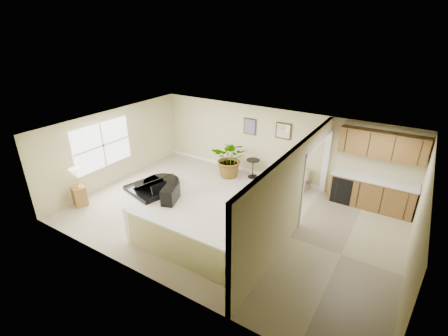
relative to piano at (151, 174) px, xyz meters
The scene contains 20 objects.
floor 3.07m from the piano, ahead, with size 9.00×9.00×0.00m, color #C2B097.
back_wall 4.26m from the piano, 44.09° to the left, with size 9.00×0.04×2.50m, color #C8BE88.
front_wall 4.36m from the piano, 45.53° to the right, with size 9.00×0.04×2.50m, color #C8BE88.
left_wall 1.64m from the piano, behind, with size 0.04×6.00×2.50m, color #C8BE88.
right_wall 7.55m from the piano, ahead, with size 0.04×6.00×2.50m, color #C8BE88.
ceiling 3.59m from the piano, ahead, with size 9.00×6.00×0.04m, color silver.
kitchen_vinyl 6.19m from the piano, ahead, with size 2.70×6.00×0.01m, color tan.
interior_partition 4.87m from the piano, ahead, with size 0.18×5.99×2.50m.
pony_half_wall 3.90m from the piano, 37.51° to the right, with size 3.42×0.22×1.00m.
left_window 1.81m from the piano, 158.58° to the right, with size 0.05×2.15×1.45m, color white.
wall_art_left 3.75m from the piano, 54.46° to the left, with size 0.48×0.04×0.58m.
wall_mirror 4.58m from the piano, 41.11° to the left, with size 0.55×0.04×0.55m.
kitchen_cabinets 6.76m from the piano, 23.17° to the left, with size 2.36×0.65×2.33m.
piano is the anchor object (origin of this frame).
piano_bench 1.13m from the piano, 15.39° to the right, with size 0.39×0.76×0.51m, color black.
loveseat 4.44m from the piano, 36.30° to the left, with size 1.80×1.30×0.89m.
accent_table 3.53m from the piano, 46.91° to the left, with size 0.47×0.47×0.68m.
palm_plant 2.80m from the piano, 52.96° to the left, with size 1.50×1.39×1.39m.
small_plant 4.68m from the piano, 27.98° to the left, with size 0.36×0.36×0.51m.
lamp_stand 2.21m from the piano, 120.80° to the right, with size 0.45×0.45×1.21m.
Camera 1 is at (4.06, -6.76, 5.10)m, focal length 26.00 mm.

